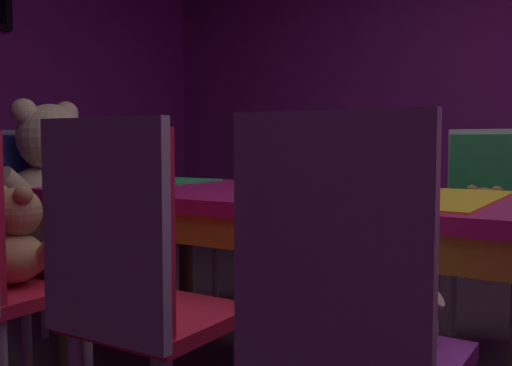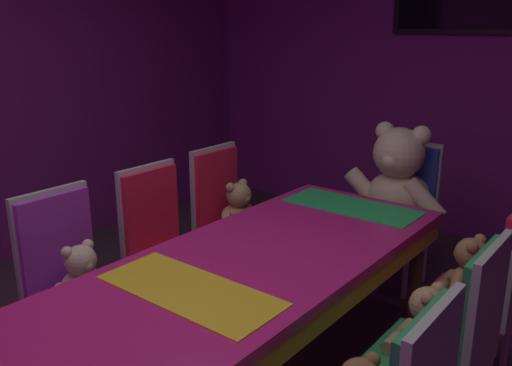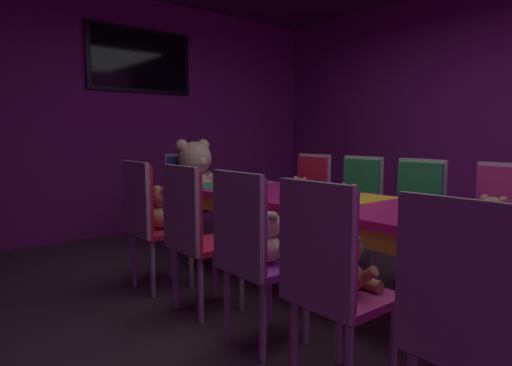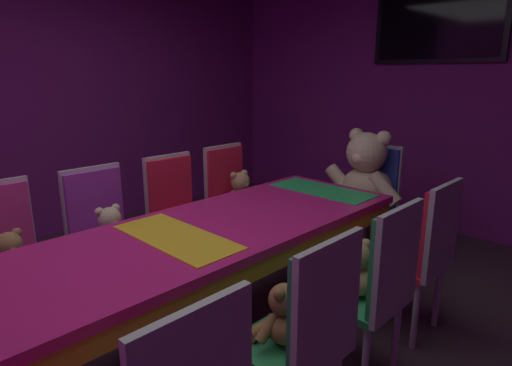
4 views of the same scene
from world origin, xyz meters
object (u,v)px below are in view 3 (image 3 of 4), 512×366
chair_left_3 (191,225)px  chair_left_4 (146,213)px  wall_tv (140,60)px  chair_right_4 (309,193)px  teddy_right_2 (405,212)px  throne_chair (187,191)px  chair_left_2 (249,243)px  chair_right_1 (501,220)px  teddy_right_1 (491,223)px  chair_right_2 (415,208)px  teddy_left_2 (269,240)px  chair_left_1 (327,269)px  teddy_right_4 (298,195)px  teddy_left_0 (486,302)px  banquet_table (347,213)px  king_teddy_bear (196,178)px  chair_left_0 (466,314)px  teddy_left_4 (164,210)px  teddy_right_3 (347,203)px  teddy_left_1 (348,267)px  chair_right_3 (357,200)px

chair_left_3 → chair_left_4: same height
wall_tv → chair_right_4: bearing=-66.0°
teddy_right_2 → chair_right_4: (0.13, 1.16, 0.02)m
throne_chair → wall_tv: size_ratio=0.77×
chair_left_2 → chair_right_1: (1.73, -0.60, 0.00)m
teddy_right_1 → chair_right_2: bearing=-102.5°
chair_right_1 → teddy_right_2: chair_right_1 is taller
chair_left_2 → chair_right_4: 2.09m
teddy_right_2 → teddy_left_2: bearing=1.6°
chair_left_1 → chair_left_3: bearing=88.5°
teddy_left_2 → teddy_right_4: (1.42, 1.20, 0.01)m
teddy_right_1 → teddy_right_2: 0.64m
teddy_left_0 → chair_right_2: 2.03m
banquet_table → teddy_right_2: size_ratio=10.49×
chair_left_4 → king_teddy_bear: (0.88, 0.73, 0.15)m
chair_left_0 → teddy_right_4: bearing=56.2°
chair_left_2 → chair_right_1: same height
chair_left_1 → teddy_left_4: chair_left_1 is taller
banquet_table → teddy_right_3: teddy_right_3 is taller
teddy_right_4 → king_teddy_bear: (-0.71, 0.73, 0.15)m
chair_left_3 → wall_tv: (0.85, 2.52, 1.45)m
banquet_table → chair_right_4: 1.46m
chair_left_1 → chair_right_1: bearing=-0.5°
teddy_left_0 → teddy_left_1: 0.61m
throne_chair → chair_left_3: bearing=-29.5°
chair_left_1 → chair_left_2: 0.58m
chair_right_1 → chair_right_4: size_ratio=1.00×
chair_right_3 → wall_tv: size_ratio=0.77×
chair_right_4 → throne_chair: 1.25m
teddy_left_1 → chair_left_4: 1.78m
chair_right_1 → teddy_right_1: 0.15m
chair_left_3 → throne_chair: size_ratio=1.00×
chair_left_3 → king_teddy_bear: 1.58m
teddy_left_1 → chair_left_2: (-0.11, 0.58, 0.02)m
throne_chair → chair_left_0: bearing=-15.0°
chair_left_0 → chair_right_3: same height
teddy_left_2 → throne_chair: 2.22m
king_teddy_bear → chair_left_4: bearing=-50.2°
chair_left_3 → chair_left_4: 0.59m
chair_right_2 → teddy_right_2: chair_right_2 is taller
chair_left_4 → wall_tv: 2.57m
teddy_right_4 → king_teddy_bear: king_teddy_bear is taller
chair_left_1 → king_teddy_bear: (0.88, 2.51, 0.15)m
chair_left_0 → chair_right_2: size_ratio=1.00×
banquet_table → teddy_right_4: (0.71, 1.18, -0.06)m
chair_left_4 → teddy_right_2: bearing=-35.6°
teddy_left_0 → chair_right_3: bearing=48.1°
chair_left_4 → teddy_left_4: 0.15m
chair_left_2 → teddy_left_0: bearing=-84.7°
chair_left_3 → chair_right_3: size_ratio=1.00×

